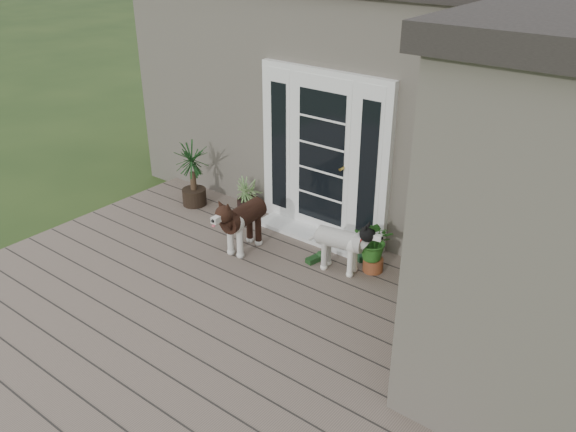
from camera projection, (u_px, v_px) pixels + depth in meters
The scene contains 15 objects.
deck at pixel (217, 317), 6.35m from camera, with size 6.20×4.60×0.12m, color #6B5B4C.
house_main at pixel (416, 96), 8.68m from camera, with size 7.40×4.00×3.10m, color #665E54.
house_wing at pixel (559, 234), 4.86m from camera, with size 1.60×2.40×3.10m, color #665E54.
door_unit at pixel (323, 155), 7.50m from camera, with size 1.90×0.14×2.15m, color white.
door_step at pixel (312, 234), 7.83m from camera, with size 1.60×0.40×0.05m, color white.
brindle_dog at pixel (244, 225), 7.37m from camera, with size 0.36×0.84×0.70m, color #321A12, non-canonical shape.
white_dog at pixel (340, 248), 6.94m from camera, with size 0.31×0.73×0.61m, color white, non-canonical shape.
spider_plant at pixel (248, 195), 8.33m from camera, with size 0.54×0.54×0.57m, color #7A925A, non-canonical shape.
yucca at pixel (193, 174), 8.50m from camera, with size 0.65×0.65×0.95m, color #133411, non-canonical shape.
herb_a at pixel (374, 249), 6.94m from camera, with size 0.46×0.46×0.59m, color #1B6122.
herb_b at pixel (452, 274), 6.41m from camera, with size 0.42×0.42×0.62m, color #22601B.
herb_c at pixel (441, 259), 6.73m from camera, with size 0.38×0.38×0.59m, color #204C15.
sapling at pixel (459, 263), 5.42m from camera, with size 0.55×0.55×1.87m, color #17521B, non-canonical shape.
clog_left at pixel (315, 258), 7.25m from camera, with size 0.13×0.29×0.09m, color #173917, non-canonical shape.
clog_right at pixel (368, 256), 7.28m from camera, with size 0.15×0.33×0.10m, color #15361E, non-canonical shape.
Camera 1 is at (3.79, -3.24, 3.85)m, focal length 37.19 mm.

